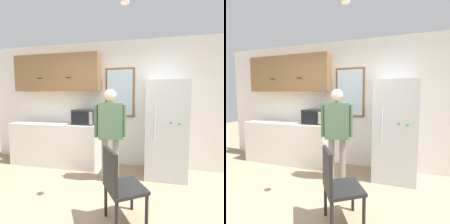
% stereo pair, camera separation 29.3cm
% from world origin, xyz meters
% --- Properties ---
extents(back_wall, '(6.00, 0.06, 2.70)m').
position_xyz_m(back_wall, '(0.00, 2.04, 1.35)').
color(back_wall, white).
rests_on(back_wall, ground_plane).
extents(counter, '(1.97, 0.56, 0.93)m').
position_xyz_m(counter, '(-1.21, 1.73, 0.46)').
color(counter, silver).
rests_on(counter, ground_plane).
extents(upper_cabinets, '(1.97, 0.32, 0.80)m').
position_xyz_m(upper_cabinets, '(-1.21, 1.86, 2.03)').
color(upper_cabinets, olive).
extents(microwave, '(0.47, 0.39, 0.31)m').
position_xyz_m(microwave, '(-0.52, 1.73, 1.09)').
color(microwave, '#232326').
rests_on(microwave, counter).
extents(person, '(0.55, 0.32, 1.65)m').
position_xyz_m(person, '(0.15, 1.24, 1.00)').
color(person, gray).
rests_on(person, ground_plane).
extents(refrigerator, '(0.74, 0.72, 1.81)m').
position_xyz_m(refrigerator, '(1.12, 1.66, 0.90)').
color(refrigerator, silver).
rests_on(refrigerator, ground_plane).
extents(chair, '(0.59, 0.59, 0.92)m').
position_xyz_m(chair, '(0.49, 0.19, 0.51)').
color(chair, black).
rests_on(chair, ground_plane).
extents(window, '(0.63, 0.05, 1.05)m').
position_xyz_m(window, '(0.19, 2.00, 1.60)').
color(window, brown).
extents(ceiling_light, '(0.11, 0.11, 0.01)m').
position_xyz_m(ceiling_light, '(0.51, 0.50, 2.68)').
color(ceiling_light, white).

